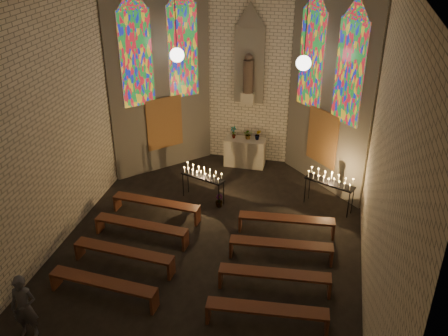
{
  "coord_description": "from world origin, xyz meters",
  "views": [
    {
      "loc": [
        2.84,
        -10.08,
        8.23
      ],
      "look_at": [
        0.17,
        1.48,
        1.94
      ],
      "focal_mm": 40.0,
      "sensor_mm": 36.0,
      "label": 1
    }
  ],
  "objects_px": {
    "votive_stand_left": "(203,175)",
    "votive_stand_right": "(330,180)",
    "aisle_flower_pot": "(219,201)",
    "visitor": "(24,307)",
    "altar": "(245,152)"
  },
  "relations": [
    {
      "from": "aisle_flower_pot",
      "to": "votive_stand_left",
      "type": "height_order",
      "value": "votive_stand_left"
    },
    {
      "from": "visitor",
      "to": "votive_stand_left",
      "type": "bearing_deg",
      "value": 60.39
    },
    {
      "from": "aisle_flower_pot",
      "to": "votive_stand_right",
      "type": "height_order",
      "value": "votive_stand_right"
    },
    {
      "from": "altar",
      "to": "visitor",
      "type": "xyz_separation_m",
      "value": [
        -3.0,
        -8.82,
        0.27
      ]
    },
    {
      "from": "aisle_flower_pot",
      "to": "visitor",
      "type": "bearing_deg",
      "value": -115.05
    },
    {
      "from": "votive_stand_left",
      "to": "votive_stand_right",
      "type": "distance_m",
      "value": 3.83
    },
    {
      "from": "aisle_flower_pot",
      "to": "votive_stand_right",
      "type": "distance_m",
      "value": 3.39
    },
    {
      "from": "aisle_flower_pot",
      "to": "votive_stand_left",
      "type": "relative_size",
      "value": 0.28
    },
    {
      "from": "altar",
      "to": "visitor",
      "type": "height_order",
      "value": "visitor"
    },
    {
      "from": "votive_stand_left",
      "to": "votive_stand_right",
      "type": "xyz_separation_m",
      "value": [
        3.81,
        0.42,
        0.06
      ]
    },
    {
      "from": "aisle_flower_pot",
      "to": "visitor",
      "type": "height_order",
      "value": "visitor"
    },
    {
      "from": "votive_stand_right",
      "to": "altar",
      "type": "bearing_deg",
      "value": 166.9
    },
    {
      "from": "altar",
      "to": "visitor",
      "type": "relative_size",
      "value": 0.91
    },
    {
      "from": "aisle_flower_pot",
      "to": "votive_stand_right",
      "type": "bearing_deg",
      "value": 11.91
    },
    {
      "from": "votive_stand_left",
      "to": "visitor",
      "type": "distance_m",
      "value": 6.56
    }
  ]
}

